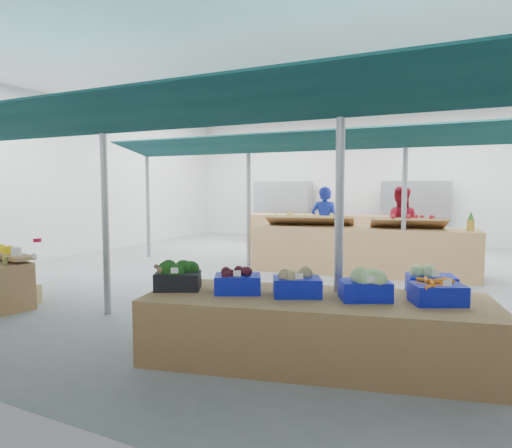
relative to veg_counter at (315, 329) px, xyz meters
The scene contains 23 objects.
floor 4.99m from the veg_counter, 118.41° to the left, with size 13.00×13.00×0.00m, color slate.
hall 6.68m from the veg_counter, 112.16° to the left, with size 13.00×13.00×13.00m.
pole_grid 3.41m from the veg_counter, 121.63° to the left, with size 10.00×4.60×3.00m.
awnings 3.92m from the veg_counter, 121.63° to the left, with size 9.50×7.08×0.30m.
back_shelving_left 11.48m from the veg_counter, 115.13° to the left, with size 2.00×0.50×2.00m, color #B23F33.
back_shelving_right 10.40m from the veg_counter, 92.03° to the left, with size 2.00×0.50×2.00m, color #B23F33.
veg_counter is the anchor object (origin of this frame).
fruit_counter 5.24m from the veg_counter, 98.51° to the left, with size 4.67×1.11×1.00m, color #966641.
far_counter 10.04m from the veg_counter, 106.92° to the left, with size 5.24×1.05×0.94m, color #966641.
crate_stack 0.39m from the veg_counter, 15.50° to the left, with size 0.49×0.34×0.58m, color #1019AE.
vendor_left 6.61m from the veg_counter, 107.46° to the left, with size 0.68×0.45×1.87m, color #172597.
vendor_right 6.31m from the veg_counter, 91.59° to the left, with size 0.91×0.71×1.87m, color maroon.
crate_broccoli 1.65m from the veg_counter, 166.37° to the right, with size 0.60×0.54×0.35m.
crate_beets 0.99m from the veg_counter, 166.36° to the right, with size 0.60×0.54×0.29m.
crate_celeriac 0.54m from the veg_counter, 166.32° to the right, with size 0.60×0.54×0.31m.
crate_cabbage 0.72m from the veg_counter, 13.60° to the left, with size 0.60×0.54×0.35m.
crate_carrots 1.30m from the veg_counter, 13.61° to the left, with size 0.60×0.54×0.29m.
sparrow 1.84m from the veg_counter, 162.32° to the right, with size 0.12×0.09×0.11m.
pole_ribbon 4.28m from the veg_counter, behind, with size 0.12×0.12×0.28m.
apple_heap_yellow 5.33m from the veg_counter, 110.72° to the left, with size 2.02×1.17×0.27m.
apple_heap_red 5.26m from the veg_counter, 88.05° to the left, with size 1.63×1.06×0.27m.
pineapple 5.57m from the veg_counter, 75.98° to the left, with size 0.14×0.14×0.39m.
crate_extra 1.39m from the veg_counter, 34.17° to the left, with size 0.58×0.48×0.32m.
Camera 1 is at (3.94, -8.93, 1.90)m, focal length 32.00 mm.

